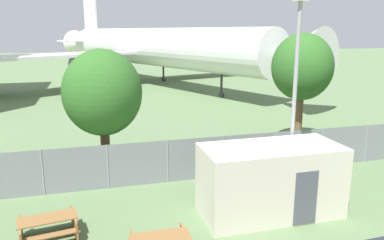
{
  "coord_description": "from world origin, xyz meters",
  "views": [
    {
      "loc": [
        -3.01,
        -5.33,
        6.46
      ],
      "look_at": [
        1.9,
        12.79,
        2.0
      ],
      "focal_mm": 35.0,
      "sensor_mm": 36.0,
      "label": 1
    }
  ],
  "objects_px": {
    "portable_cabin": "(271,180)",
    "tree_behind_benches": "(302,67)",
    "picnic_bench_near_cabin": "(48,226)",
    "tree_near_hangar": "(102,93)",
    "airplane": "(151,47)"
  },
  "relations": [
    {
      "from": "portable_cabin",
      "to": "tree_behind_benches",
      "type": "height_order",
      "value": "tree_behind_benches"
    },
    {
      "from": "tree_behind_benches",
      "to": "tree_near_hangar",
      "type": "bearing_deg",
      "value": -168.39
    },
    {
      "from": "tree_near_hangar",
      "to": "tree_behind_benches",
      "type": "height_order",
      "value": "tree_behind_benches"
    },
    {
      "from": "airplane",
      "to": "portable_cabin",
      "type": "relative_size",
      "value": 9.03
    },
    {
      "from": "portable_cabin",
      "to": "tree_behind_benches",
      "type": "relative_size",
      "value": 0.77
    },
    {
      "from": "airplane",
      "to": "tree_near_hangar",
      "type": "relative_size",
      "value": 7.76
    },
    {
      "from": "tree_near_hangar",
      "to": "portable_cabin",
      "type": "bearing_deg",
      "value": -40.92
    },
    {
      "from": "picnic_bench_near_cabin",
      "to": "tree_behind_benches",
      "type": "xyz_separation_m",
      "value": [
        12.86,
        6.87,
        4.05
      ]
    },
    {
      "from": "airplane",
      "to": "tree_behind_benches",
      "type": "relative_size",
      "value": 6.99
    },
    {
      "from": "picnic_bench_near_cabin",
      "to": "tree_near_hangar",
      "type": "distance_m",
      "value": 6.11
    },
    {
      "from": "portable_cabin",
      "to": "picnic_bench_near_cabin",
      "type": "bearing_deg",
      "value": 178.85
    },
    {
      "from": "portable_cabin",
      "to": "tree_near_hangar",
      "type": "distance_m",
      "value": 7.81
    },
    {
      "from": "picnic_bench_near_cabin",
      "to": "tree_behind_benches",
      "type": "bearing_deg",
      "value": 28.11
    },
    {
      "from": "airplane",
      "to": "tree_behind_benches",
      "type": "height_order",
      "value": "airplane"
    },
    {
      "from": "portable_cabin",
      "to": "airplane",
      "type": "bearing_deg",
      "value": 87.88
    }
  ]
}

